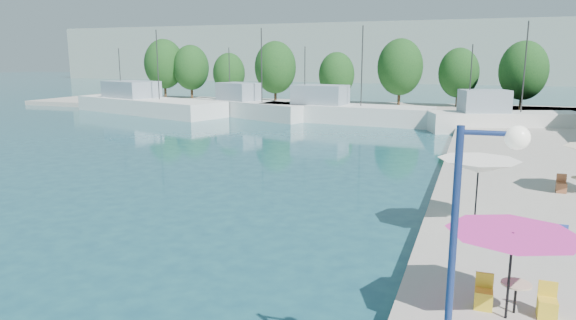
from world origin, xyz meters
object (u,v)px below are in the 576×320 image
at_px(trawler_03, 340,112).
at_px(umbrella_pink, 512,243).
at_px(trawler_01, 145,104).
at_px(trawler_04, 501,120).
at_px(umbrella_white, 479,166).
at_px(trawler_02, 250,107).
at_px(street_lamp, 476,223).

distance_m(trawler_03, umbrella_pink, 42.63).
bearing_deg(trawler_01, trawler_04, 14.13).
relative_size(umbrella_pink, umbrella_white, 1.03).
height_order(trawler_01, trawler_02, same).
distance_m(trawler_01, trawler_02, 13.64).
bearing_deg(trawler_03, trawler_01, -175.57).
relative_size(trawler_02, street_lamp, 3.15).
bearing_deg(street_lamp, umbrella_pink, 75.17).
distance_m(trawler_02, street_lamp, 51.55).
xyz_separation_m(trawler_01, trawler_04, (40.08, -2.56, 0.00)).
relative_size(trawler_03, trawler_04, 1.32).
height_order(trawler_04, umbrella_pink, trawler_04).
bearing_deg(trawler_03, trawler_04, -2.67).
distance_m(umbrella_pink, street_lamp, 4.44).
distance_m(trawler_04, street_lamp, 42.10).
height_order(trawler_01, umbrella_pink, trawler_01).
xyz_separation_m(umbrella_pink, umbrella_white, (-0.77, 7.31, 0.30)).
height_order(trawler_01, trawler_03, same).
relative_size(trawler_01, street_lamp, 4.44).
distance_m(trawler_02, trawler_03, 10.90).
relative_size(trawler_03, umbrella_pink, 6.12).
distance_m(trawler_03, street_lamp, 46.28).
relative_size(trawler_04, street_lamp, 2.76).
relative_size(trawler_02, trawler_03, 0.86).
xyz_separation_m(trawler_02, street_lamp, (24.43, -45.29, 3.02)).
bearing_deg(umbrella_pink, trawler_04, 88.23).
bearing_deg(umbrella_pink, trawler_03, 109.82).
xyz_separation_m(umbrella_pink, street_lamp, (-0.85, -4.04, 1.63)).
xyz_separation_m(trawler_01, umbrella_pink, (38.91, -40.46, 1.38)).
height_order(trawler_02, street_lamp, trawler_02).
bearing_deg(trawler_04, trawler_03, 152.53).
bearing_deg(umbrella_white, trawler_04, 86.38).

